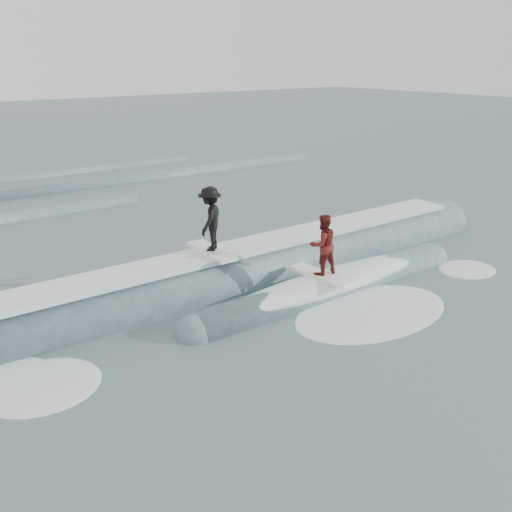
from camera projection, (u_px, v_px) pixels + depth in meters
ground at (305, 318)px, 14.56m from camera, size 160.00×160.00×0.00m
breaking_wave at (252, 282)px, 16.77m from camera, size 21.61×3.80×2.04m
surfer_black at (210, 221)px, 15.76m from camera, size 1.31×2.02×1.90m
surfer_red at (323, 248)px, 15.55m from camera, size 0.90×2.05×1.78m
whitewater at (284, 326)px, 14.15m from camera, size 15.27×4.26×0.10m
far_swells at (36, 196)px, 27.08m from camera, size 35.66×8.65×0.80m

